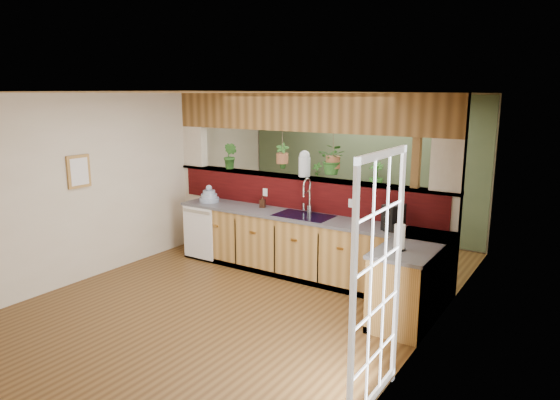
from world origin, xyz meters
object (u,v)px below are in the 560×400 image
Objects in this scene: dish_stack at (209,197)px; soap_dispenser at (263,202)px; coffee_maker at (393,218)px; glass_jar at (304,163)px; paper_towel at (399,238)px; faucet at (308,194)px; shelving_console at (347,209)px.

dish_stack is 0.95m from soap_dispenser.
coffee_maker reaches higher than soap_dispenser.
coffee_maker is 1.68m from glass_jar.
paper_towel reaches higher than dish_stack.
coffee_maker reaches higher than dish_stack.
faucet is 2.26m from shelving_console.
dish_stack is (-1.71, -0.17, -0.19)m from faucet.
coffee_maker is 0.84× the size of glass_jar.
shelving_console is at bearing 143.50° from coffee_maker.
faucet is 1.73m from dish_stack.
glass_jar reaches higher than coffee_maker.
shelving_console is (1.34, 2.29, -0.49)m from dish_stack.
paper_towel is at bearing -29.07° from faucet.
soap_dispenser is 2.12m from coffee_maker.
dish_stack is 0.24× the size of shelving_console.
paper_towel reaches higher than shelving_console.
shelving_console is at bearing 95.43° from glass_jar.
coffee_maker is (3.06, -0.02, 0.06)m from dish_stack.
shelving_console is (-1.72, 2.31, -0.55)m from coffee_maker.
soap_dispenser is at bearing -84.31° from shelving_console.
coffee_maker is 0.25× the size of shelving_console.
coffee_maker is (1.35, -0.19, -0.13)m from faucet.
dish_stack is at bearing -174.34° from faucet.
glass_jar is at bearing -178.08° from coffee_maker.
soap_dispenser is 2.63m from paper_towel.
glass_jar reaches higher than paper_towel.
dish_stack is 2.70m from shelving_console.
faucet is at bearing 2.89° from soap_dispenser.
dish_stack is at bearing -165.48° from glass_jar.
shelving_console is (-2.07, 3.07, -0.54)m from paper_towel.
paper_towel is 0.23× the size of shelving_console.
paper_towel is 2.29m from glass_jar.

